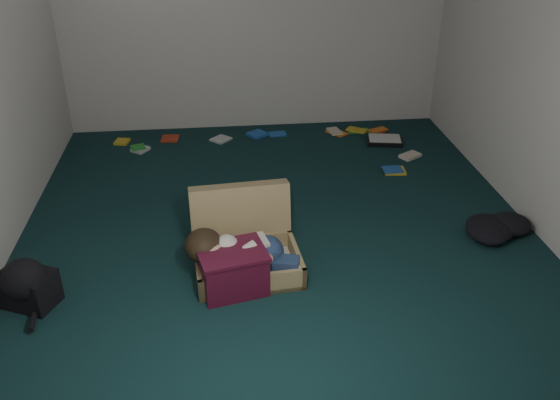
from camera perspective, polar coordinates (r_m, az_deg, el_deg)
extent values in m
plane|color=#0E292A|center=(4.68, -0.20, -2.88)|extent=(4.50, 4.50, 0.00)
plane|color=silver|center=(6.33, -2.51, 18.21)|extent=(4.50, 0.00, 4.50)
plane|color=silver|center=(2.11, 6.30, -4.63)|extent=(4.50, 0.00, 4.50)
plane|color=silver|center=(4.78, 24.93, 12.19)|extent=(0.00, 4.50, 4.50)
cube|color=#A28A59|center=(4.14, -3.10, -6.21)|extent=(0.76, 0.57, 0.16)
cube|color=silver|center=(4.17, -3.09, -6.68)|extent=(0.70, 0.51, 0.02)
cube|color=#A28A59|center=(4.33, -3.80, -1.81)|extent=(0.74, 0.28, 0.53)
cube|color=silver|center=(4.07, -3.38, -5.34)|extent=(0.34, 0.24, 0.23)
sphere|color=tan|center=(4.00, -6.65, -5.18)|extent=(0.20, 0.20, 0.20)
ellipsoid|color=black|center=(4.02, -7.34, -4.37)|extent=(0.26, 0.27, 0.22)
ellipsoid|color=navy|center=(4.10, -1.25, -5.04)|extent=(0.24, 0.27, 0.22)
cube|color=navy|center=(4.00, -2.14, -6.17)|extent=(0.30, 0.24, 0.14)
cube|color=navy|center=(4.03, 0.07, -6.32)|extent=(0.27, 0.18, 0.11)
sphere|color=white|center=(4.08, 1.35, -6.15)|extent=(0.11, 0.11, 0.11)
sphere|color=white|center=(4.03, 1.56, -6.85)|extent=(0.10, 0.10, 0.10)
cylinder|color=tan|center=(3.94, -2.38, -5.78)|extent=(0.19, 0.08, 0.07)
cube|color=#4B0F23|center=(3.98, -4.58, -6.88)|extent=(0.48, 0.41, 0.28)
cube|color=#4B0F23|center=(3.90, -4.67, -5.05)|extent=(0.51, 0.44, 0.02)
cube|color=black|center=(6.32, 10.03, 5.67)|extent=(0.40, 0.33, 0.05)
cube|color=white|center=(6.31, 10.05, 5.89)|extent=(0.36, 0.29, 0.01)
cube|color=gold|center=(6.44, -14.95, 5.41)|extent=(0.19, 0.14, 0.02)
cube|color=#B03117|center=(6.42, -10.54, 5.85)|extent=(0.23, 0.22, 0.02)
cube|color=silver|center=(6.32, -5.71, 5.83)|extent=(0.19, 0.22, 0.02)
cube|color=#1F57AB|center=(6.43, -0.24, 6.39)|extent=(0.20, 0.22, 0.02)
cube|color=orange|center=(6.49, 5.49, 6.49)|extent=(0.23, 0.22, 0.02)
cube|color=#268B2A|center=(6.57, 7.57, 6.64)|extent=(0.20, 0.16, 0.02)
cube|color=purple|center=(6.39, 9.79, 5.79)|extent=(0.23, 0.23, 0.02)
cube|color=beige|center=(6.03, 12.42, 4.13)|extent=(0.17, 0.21, 0.02)
cube|color=gold|center=(5.69, 10.94, 2.75)|extent=(0.21, 0.23, 0.02)
cube|color=#B03117|center=(6.57, 9.47, 6.51)|extent=(0.23, 0.21, 0.02)
cube|color=silver|center=(6.20, -13.29, 4.72)|extent=(0.21, 0.17, 0.02)
cube|color=#1F57AB|center=(6.41, -2.20, 6.30)|extent=(0.23, 0.23, 0.02)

